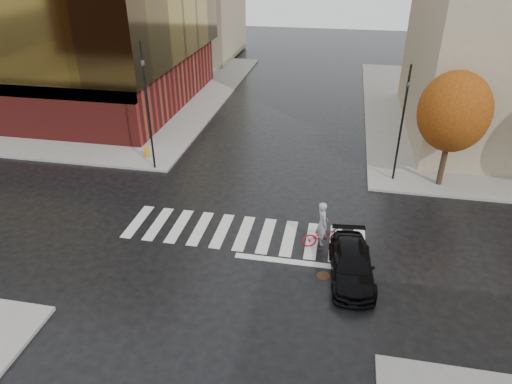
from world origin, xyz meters
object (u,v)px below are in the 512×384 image
traffic_light_ne (403,118)px  fire_hydrant (147,151)px  sedan (352,264)px  cyclist (323,231)px  traffic_light_nw (147,99)px

traffic_light_ne → fire_hydrant: size_ratio=8.24×
sedan → fire_hydrant: size_ratio=5.33×
cyclist → fire_hydrant: size_ratio=2.82×
traffic_light_ne → fire_hydrant: (-15.40, 0.06, -3.29)m
traffic_light_ne → cyclist: bearing=40.9°
traffic_light_ne → fire_hydrant: traffic_light_ne is taller
sedan → cyclist: 2.43m
sedan → cyclist: (-1.32, 2.03, 0.15)m
sedan → traffic_light_ne: (2.34, 9.36, 3.26)m
fire_hydrant → traffic_light_ne: bearing=-0.2°
traffic_light_ne → fire_hydrant: 15.75m
sedan → fire_hydrant: sedan is taller
traffic_light_nw → traffic_light_ne: bearing=107.2°
traffic_light_nw → cyclist: bearing=72.6°
traffic_light_nw → fire_hydrant: (-1.04, 1.32, -3.91)m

